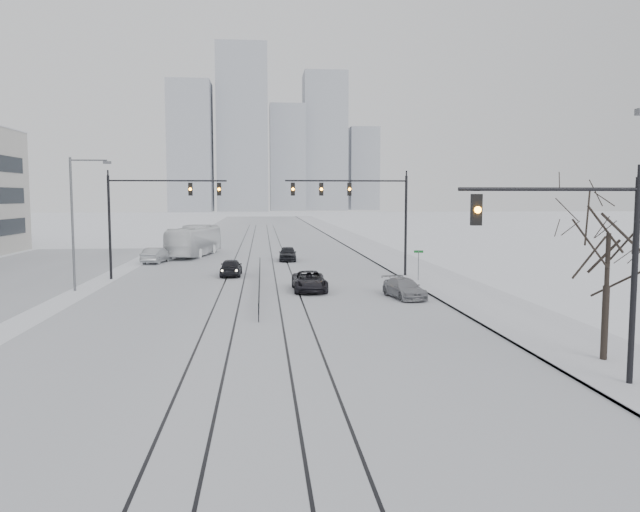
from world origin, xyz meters
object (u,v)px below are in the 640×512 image
at_px(sedan_sb_inner, 231,267).
at_px(bare_tree, 608,247).
at_px(sedan_nb_front, 309,281).
at_px(traffic_mast_near, 589,252).
at_px(sedan_sb_outer, 156,255).
at_px(box_truck, 194,241).
at_px(sedan_nb_far, 288,254).
at_px(sedan_nb_right, 404,289).

bearing_deg(sedan_sb_inner, bare_tree, 119.96).
relative_size(bare_tree, sedan_nb_front, 1.27).
bearing_deg(traffic_mast_near, sedan_sb_outer, 116.48).
xyz_separation_m(sedan_sb_outer, sedan_nb_front, (13.33, -19.36, -0.08)).
bearing_deg(bare_tree, box_truck, 114.06).
height_order(sedan_nb_far, box_truck, box_truck).
xyz_separation_m(bare_tree, box_truck, (-20.25, 45.36, -2.86)).
height_order(bare_tree, box_truck, bare_tree).
height_order(sedan_nb_front, sedan_nb_right, sedan_nb_front).
height_order(traffic_mast_near, sedan_nb_far, traffic_mast_near).
bearing_deg(box_truck, sedan_nb_right, 129.71).
bearing_deg(sedan_nb_far, sedan_nb_right, -72.59).
xyz_separation_m(sedan_sb_inner, sedan_sb_outer, (-7.66, 10.75, 0.04)).
bearing_deg(sedan_sb_inner, sedan_nb_front, 124.28).
xyz_separation_m(sedan_sb_inner, sedan_nb_front, (5.67, -8.61, -0.04)).
bearing_deg(sedan_sb_inner, sedan_sb_outer, -53.62).
height_order(sedan_sb_outer, sedan_nb_right, sedan_sb_outer).
height_order(bare_tree, sedan_sb_inner, bare_tree).
bearing_deg(sedan_nb_front, sedan_sb_outer, 124.23).
distance_m(traffic_mast_near, sedan_nb_right, 19.34).
xyz_separation_m(traffic_mast_near, sedan_sb_inner, (-13.09, 30.91, -3.86)).
bearing_deg(sedan_nb_far, sedan_sb_inner, -111.11).
distance_m(sedan_nb_right, sedan_nb_far, 24.48).
relative_size(sedan_sb_outer, sedan_nb_far, 1.08).
xyz_separation_m(bare_tree, sedan_sb_inner, (-15.50, 27.91, -3.78)).
distance_m(sedan_sb_inner, sedan_nb_far, 12.62).
bearing_deg(sedan_sb_outer, bare_tree, 131.79).
relative_size(traffic_mast_near, sedan_nb_right, 1.65).
xyz_separation_m(traffic_mast_near, box_truck, (-17.84, 48.36, -2.93)).
distance_m(sedan_sb_inner, sedan_sb_outer, 13.20).
bearing_deg(bare_tree, traffic_mast_near, -128.76).
bearing_deg(bare_tree, sedan_sb_inner, 119.05).
height_order(traffic_mast_near, bare_tree, traffic_mast_near).
distance_m(traffic_mast_near, sedan_nb_far, 43.43).
height_order(sedan_sb_inner, sedan_nb_right, sedan_sb_inner).
height_order(sedan_nb_right, box_truck, box_truck).
distance_m(sedan_sb_outer, sedan_nb_right, 29.72).
bearing_deg(sedan_nb_right, sedan_sb_outer, 119.58).
bearing_deg(sedan_nb_right, bare_tree, -85.74).
bearing_deg(traffic_mast_near, box_truck, 110.25).
height_order(sedan_sb_inner, sedan_sb_outer, sedan_sb_outer).
bearing_deg(sedan_nb_front, bare_tree, -63.34).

